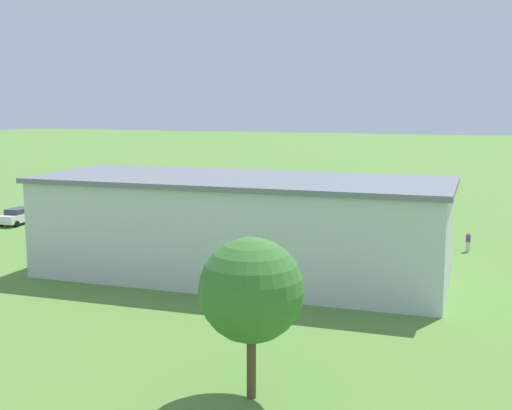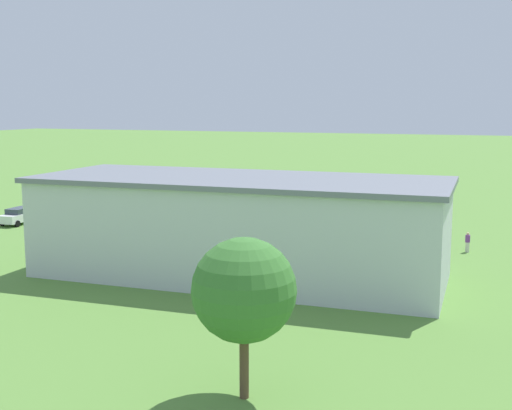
{
  "view_description": "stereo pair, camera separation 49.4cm",
  "coord_description": "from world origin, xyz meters",
  "px_view_note": "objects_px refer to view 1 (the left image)",
  "views": [
    {
      "loc": [
        -18.87,
        73.14,
        11.87
      ],
      "look_at": [
        3.04,
        13.73,
        2.3
      ],
      "focal_mm": 46.86,
      "sensor_mm": 36.0,
      "label": 1
    },
    {
      "loc": [
        -19.33,
        72.97,
        11.87
      ],
      "look_at": [
        3.04,
        13.73,
        2.3
      ],
      "focal_mm": 46.86,
      "sensor_mm": 36.0,
      "label": 2
    }
  ],
  "objects_px": {
    "hangar": "(242,227)",
    "person_walking_on_apron": "(218,221)",
    "person_crossing_taxiway": "(411,241)",
    "tree_near_perimeter_road": "(251,290)",
    "car_green": "(80,220)",
    "person_at_fence_line": "(419,234)",
    "person_watching_takeoff": "(422,245)",
    "biplane": "(247,191)",
    "car_white": "(19,216)",
    "car_blue": "(151,223)",
    "person_beside_truck": "(468,242)"
  },
  "relations": [
    {
      "from": "biplane",
      "to": "person_walking_on_apron",
      "type": "xyz_separation_m",
      "value": [
        0.09,
        7.43,
        -2.0
      ]
    },
    {
      "from": "person_watching_takeoff",
      "to": "person_beside_truck",
      "type": "xyz_separation_m",
      "value": [
        -3.4,
        -2.4,
        0.03
      ]
    },
    {
      "from": "car_blue",
      "to": "car_white",
      "type": "xyz_separation_m",
      "value": [
        14.26,
        1.17,
        0.06
      ]
    },
    {
      "from": "car_blue",
      "to": "person_at_fence_line",
      "type": "distance_m",
      "value": 24.56
    },
    {
      "from": "biplane",
      "to": "car_green",
      "type": "bearing_deg",
      "value": 43.57
    },
    {
      "from": "person_at_fence_line",
      "to": "person_crossing_taxiway",
      "type": "height_order",
      "value": "person_at_fence_line"
    },
    {
      "from": "hangar",
      "to": "person_walking_on_apron",
      "type": "bearing_deg",
      "value": -61.22
    },
    {
      "from": "car_white",
      "to": "person_at_fence_line",
      "type": "xyz_separation_m",
      "value": [
        -38.6,
        -4.47,
        -0.05
      ]
    },
    {
      "from": "biplane",
      "to": "person_at_fence_line",
      "type": "relative_size",
      "value": 4.95
    },
    {
      "from": "person_at_fence_line",
      "to": "person_watching_takeoff",
      "type": "height_order",
      "value": "person_at_fence_line"
    },
    {
      "from": "hangar",
      "to": "tree_near_perimeter_road",
      "type": "xyz_separation_m",
      "value": [
        -7.56,
        18.18,
        1.04
      ]
    },
    {
      "from": "person_at_fence_line",
      "to": "person_watching_takeoff",
      "type": "bearing_deg",
      "value": 99.49
    },
    {
      "from": "car_white",
      "to": "tree_near_perimeter_road",
      "type": "height_order",
      "value": "tree_near_perimeter_road"
    },
    {
      "from": "person_at_fence_line",
      "to": "person_walking_on_apron",
      "type": "relative_size",
      "value": 1.04
    },
    {
      "from": "car_green",
      "to": "person_beside_truck",
      "type": "distance_m",
      "value": 35.63
    },
    {
      "from": "person_at_fence_line",
      "to": "person_beside_truck",
      "type": "height_order",
      "value": "person_beside_truck"
    },
    {
      "from": "biplane",
      "to": "tree_near_perimeter_road",
      "type": "height_order",
      "value": "tree_near_perimeter_road"
    },
    {
      "from": "car_white",
      "to": "person_watching_takeoff",
      "type": "relative_size",
      "value": 2.93
    },
    {
      "from": "person_watching_takeoff",
      "to": "person_beside_truck",
      "type": "relative_size",
      "value": 0.96
    },
    {
      "from": "person_watching_takeoff",
      "to": "biplane",
      "type": "bearing_deg",
      "value": -31.61
    },
    {
      "from": "person_at_fence_line",
      "to": "person_walking_on_apron",
      "type": "height_order",
      "value": "person_at_fence_line"
    },
    {
      "from": "person_at_fence_line",
      "to": "person_crossing_taxiway",
      "type": "xyz_separation_m",
      "value": [
        0.25,
        3.34,
        -0.01
      ]
    },
    {
      "from": "car_blue",
      "to": "person_walking_on_apron",
      "type": "bearing_deg",
      "value": -148.7
    },
    {
      "from": "person_walking_on_apron",
      "to": "person_crossing_taxiway",
      "type": "bearing_deg",
      "value": 169.75
    },
    {
      "from": "person_beside_truck",
      "to": "hangar",
      "type": "bearing_deg",
      "value": 42.92
    },
    {
      "from": "hangar",
      "to": "tree_near_perimeter_road",
      "type": "bearing_deg",
      "value": 112.57
    },
    {
      "from": "car_green",
      "to": "car_white",
      "type": "relative_size",
      "value": 0.9
    },
    {
      "from": "person_watching_takeoff",
      "to": "person_crossing_taxiway",
      "type": "bearing_deg",
      "value": -50.54
    },
    {
      "from": "person_crossing_taxiway",
      "to": "person_watching_takeoff",
      "type": "relative_size",
      "value": 1.02
    },
    {
      "from": "hangar",
      "to": "car_green",
      "type": "relative_size",
      "value": 6.92
    },
    {
      "from": "car_blue",
      "to": "person_walking_on_apron",
      "type": "xyz_separation_m",
      "value": [
        -5.47,
        -3.32,
        -0.02
      ]
    },
    {
      "from": "person_crossing_taxiway",
      "to": "person_walking_on_apron",
      "type": "distance_m",
      "value": 18.92
    },
    {
      "from": "person_beside_truck",
      "to": "person_crossing_taxiway",
      "type": "bearing_deg",
      "value": 14.86
    },
    {
      "from": "person_at_fence_line",
      "to": "person_watching_takeoff",
      "type": "distance_m",
      "value": 4.64
    },
    {
      "from": "hangar",
      "to": "biplane",
      "type": "distance_m",
      "value": 24.59
    },
    {
      "from": "person_crossing_taxiway",
      "to": "tree_near_perimeter_road",
      "type": "distance_m",
      "value": 30.77
    },
    {
      "from": "car_white",
      "to": "person_walking_on_apron",
      "type": "distance_m",
      "value": 20.23
    },
    {
      "from": "hangar",
      "to": "person_beside_truck",
      "type": "bearing_deg",
      "value": -137.08
    },
    {
      "from": "car_white",
      "to": "tree_near_perimeter_road",
      "type": "relative_size",
      "value": 0.69
    },
    {
      "from": "car_green",
      "to": "person_beside_truck",
      "type": "xyz_separation_m",
      "value": [
        -35.55,
        -2.36,
        -0.03
      ]
    },
    {
      "from": "car_blue",
      "to": "person_walking_on_apron",
      "type": "height_order",
      "value": "person_walking_on_apron"
    },
    {
      "from": "car_green",
      "to": "tree_near_perimeter_road",
      "type": "xyz_separation_m",
      "value": [
        -28.66,
        29.25,
        3.67
      ]
    },
    {
      "from": "hangar",
      "to": "person_crossing_taxiway",
      "type": "xyz_separation_m",
      "value": [
        -10.04,
        -12.26,
        -2.68
      ]
    },
    {
      "from": "biplane",
      "to": "car_blue",
      "type": "bearing_deg",
      "value": 62.67
    },
    {
      "from": "person_at_fence_line",
      "to": "tree_near_perimeter_road",
      "type": "bearing_deg",
      "value": 85.38
    },
    {
      "from": "tree_near_perimeter_road",
      "to": "person_walking_on_apron",
      "type": "bearing_deg",
      "value": -64.48
    },
    {
      "from": "person_crossing_taxiway",
      "to": "tree_near_perimeter_road",
      "type": "height_order",
      "value": "tree_near_perimeter_road"
    },
    {
      "from": "hangar",
      "to": "biplane",
      "type": "relative_size",
      "value": 3.56
    },
    {
      "from": "person_walking_on_apron",
      "to": "tree_near_perimeter_road",
      "type": "distance_m",
      "value": 37.65
    },
    {
      "from": "person_crossing_taxiway",
      "to": "person_beside_truck",
      "type": "xyz_separation_m",
      "value": [
        -4.41,
        -1.17,
        0.01
      ]
    }
  ]
}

